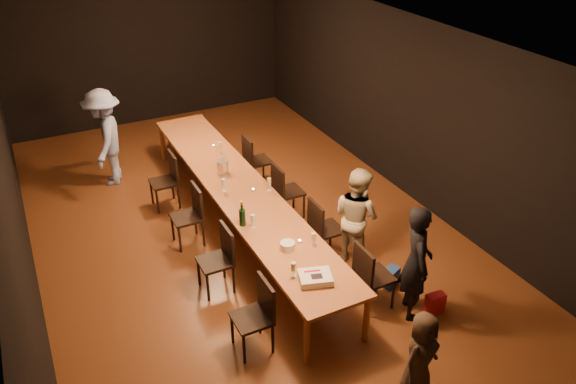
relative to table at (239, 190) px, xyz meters
name	(u,v)px	position (x,y,z in m)	size (l,w,h in m)	color
ground	(241,228)	(0.00, 0.00, -0.70)	(10.00, 10.00, 0.00)	#4D2913
room_shell	(235,104)	(0.00, 0.00, 1.38)	(6.04, 10.04, 3.02)	black
table	(239,190)	(0.00, 0.00, 0.00)	(0.90, 6.00, 0.75)	#9C532D
chair_right_0	(375,275)	(0.85, -2.40, -0.24)	(0.42, 0.42, 0.93)	black
chair_right_1	(327,228)	(0.85, -1.20, -0.24)	(0.42, 0.42, 0.93)	black
chair_right_2	(289,191)	(0.85, 0.00, -0.24)	(0.42, 0.42, 0.93)	black
chair_right_3	(258,160)	(0.85, 1.20, -0.24)	(0.42, 0.42, 0.93)	black
chair_left_0	(252,318)	(-0.85, -2.40, -0.24)	(0.42, 0.42, 0.93)	black
chair_left_1	(215,261)	(-0.85, -1.20, -0.24)	(0.42, 0.42, 0.93)	black
chair_left_2	(186,217)	(-0.85, 0.00, -0.24)	(0.42, 0.42, 0.93)	black
chair_left_3	(164,182)	(-0.85, 1.20, -0.24)	(0.42, 0.42, 0.93)	black
woman_birthday	(416,262)	(1.20, -2.73, 0.08)	(0.57, 0.37, 1.56)	black
woman_tan	(357,216)	(1.15, -1.48, 0.04)	(0.72, 0.56, 1.49)	beige
man_blue	(106,138)	(-1.47, 2.45, 0.17)	(1.12, 0.64, 1.74)	#8196C8
child	(420,355)	(0.47, -3.77, -0.17)	(0.52, 0.34, 1.06)	#3D2E22
gift_bag_red	(435,303)	(1.47, -2.89, -0.56)	(0.24, 0.13, 0.28)	red
gift_bag_blue	(391,277)	(1.28, -2.21, -0.56)	(0.22, 0.15, 0.28)	#254BA4
birthday_cake	(315,278)	(-0.05, -2.45, 0.09)	(0.45, 0.40, 0.09)	white
plate_stack	(288,246)	(-0.06, -1.75, 0.10)	(0.19, 0.19, 0.11)	white
champagne_bottle	(242,213)	(-0.35, -0.98, 0.23)	(0.09, 0.09, 0.37)	black
ice_bucket	(223,167)	(-0.04, 0.55, 0.15)	(0.19, 0.19, 0.21)	silver
wineglass_0	(293,270)	(-0.24, -2.27, 0.15)	(0.06, 0.06, 0.21)	beige
wineglass_1	(313,240)	(0.26, -1.84, 0.15)	(0.06, 0.06, 0.21)	beige
wineglass_2	(253,221)	(-0.25, -1.11, 0.15)	(0.06, 0.06, 0.21)	silver
wineglass_3	(269,184)	(0.37, -0.30, 0.15)	(0.06, 0.06, 0.21)	beige
wineglass_4	(224,185)	(-0.24, -0.01, 0.15)	(0.06, 0.06, 0.21)	silver
wineglass_5	(220,148)	(0.17, 1.21, 0.15)	(0.06, 0.06, 0.21)	silver
tealight_near	(300,241)	(0.15, -1.69, 0.06)	(0.05, 0.05, 0.03)	#B2B7B2
tealight_mid	(253,190)	(0.15, -0.20, 0.06)	(0.05, 0.05, 0.03)	#B2B7B2
tealight_far	(214,146)	(0.15, 1.49, 0.06)	(0.05, 0.05, 0.03)	#B2B7B2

